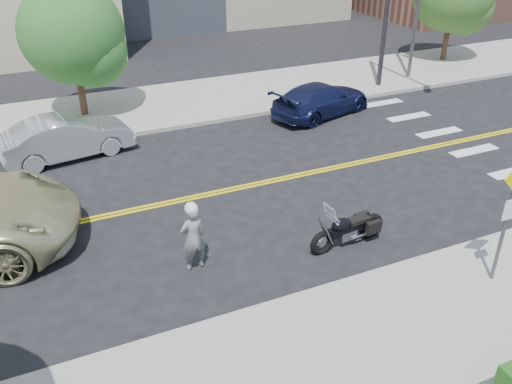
{
  "coord_description": "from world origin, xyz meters",
  "views": [
    {
      "loc": [
        -4.32,
        -12.76,
        7.46
      ],
      "look_at": [
        0.34,
        -2.41,
        1.2
      ],
      "focal_mm": 38.0,
      "sensor_mm": 36.0,
      "label": 1
    }
  ],
  "objects": [
    {
      "name": "motorcycle",
      "position": [
        2.18,
        -3.72,
        0.63
      ],
      "size": [
        2.11,
        0.82,
        1.25
      ],
      "primitive_type": null,
      "rotation": [
        0.0,
        0.0,
        0.09
      ],
      "color": "black",
      "rests_on": "ground"
    },
    {
      "name": "parked_car_blue",
      "position": [
        6.04,
        4.2,
        0.62
      ],
      "size": [
        4.57,
        2.87,
        1.23
      ],
      "primitive_type": "imported",
      "rotation": [
        0.0,
        0.0,
        1.86
      ],
      "color": "#181E49",
      "rests_on": "ground"
    },
    {
      "name": "pedestrian_sign",
      "position": [
        4.2,
        -6.31,
        1.96
      ],
      "size": [
        0.78,
        0.08,
        3.0
      ],
      "color": "#4C4C51",
      "rests_on": "sidewalk_near"
    },
    {
      "name": "parked_car_silver",
      "position": [
        -3.29,
        4.2,
        0.68
      ],
      "size": [
        4.29,
        2.09,
        1.35
      ],
      "primitive_type": "imported",
      "rotation": [
        0.0,
        0.0,
        1.74
      ],
      "color": "#B3B7BB",
      "rests_on": "ground"
    },
    {
      "name": "sidewalk_near",
      "position": [
        0.0,
        -7.5,
        0.07
      ],
      "size": [
        60.0,
        5.0,
        0.15
      ],
      "primitive_type": "cube",
      "color": "#9E9B91",
      "rests_on": "ground_plane"
    },
    {
      "name": "sidewalk_far",
      "position": [
        0.0,
        7.5,
        0.07
      ],
      "size": [
        60.0,
        5.0,
        0.15
      ],
      "primitive_type": "cube",
      "color": "#9E9B91",
      "rests_on": "ground_plane"
    },
    {
      "name": "motorcyclist",
      "position": [
        -1.49,
        -3.09,
        0.85
      ],
      "size": [
        0.62,
        0.43,
        1.7
      ],
      "rotation": [
        0.0,
        0.0,
        3.23
      ],
      "color": "#B8B7BD",
      "rests_on": "ground"
    },
    {
      "name": "ground_plane",
      "position": [
        0.0,
        0.0,
        0.0
      ],
      "size": [
        120.0,
        120.0,
        0.0
      ],
      "primitive_type": "plane",
      "color": "black",
      "rests_on": "ground"
    },
    {
      "name": "tree_far_a",
      "position": [
        -2.27,
        7.61,
        3.18
      ],
      "size": [
        3.67,
        3.67,
        5.02
      ],
      "rotation": [
        0.0,
        0.0,
        0.36
      ],
      "color": "#382619",
      "rests_on": "ground"
    }
  ]
}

